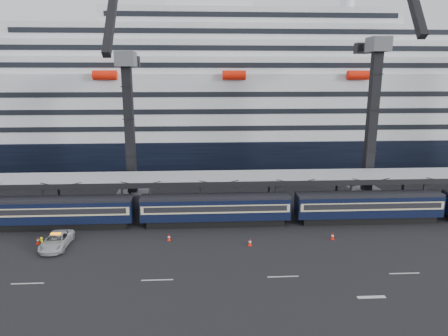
{
  "coord_description": "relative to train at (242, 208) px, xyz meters",
  "views": [
    {
      "loc": [
        -9.54,
        -38.54,
        18.97
      ],
      "look_at": [
        -6.92,
        10.0,
        7.51
      ],
      "focal_mm": 32.0,
      "sensor_mm": 36.0,
      "label": 1
    }
  ],
  "objects": [
    {
      "name": "worker",
      "position": [
        -22.68,
        -6.76,
        -1.4
      ],
      "size": [
        0.69,
        0.67,
        1.6
      ],
      "primitive_type": "imported",
      "rotation": [
        0.0,
        0.0,
        2.41
      ],
      "color": "#CAEA0C",
      "rests_on": "ground"
    },
    {
      "name": "lane_markings",
      "position": [
        12.8,
        -15.23,
        -2.19
      ],
      "size": [
        111.0,
        4.27,
        0.02
      ],
      "color": "beige",
      "rests_on": "ground"
    },
    {
      "name": "traffic_cone_e",
      "position": [
        10.25,
        -5.44,
        -1.79
      ],
      "size": [
        0.42,
        0.42,
        0.84
      ],
      "color": "#FF1D08",
      "rests_on": "ground"
    },
    {
      "name": "canopy",
      "position": [
        4.65,
        4.0,
        3.05
      ],
      "size": [
        130.0,
        6.25,
        5.53
      ],
      "color": "#96999E",
      "rests_on": "ground"
    },
    {
      "name": "pickup_truck",
      "position": [
        -21.4,
        -6.01,
        -1.42
      ],
      "size": [
        2.6,
        5.62,
        1.56
      ],
      "primitive_type": "imported",
      "rotation": [
        0.0,
        0.0,
        0.0
      ],
      "color": "#AAADB1",
      "rests_on": "ground"
    },
    {
      "name": "cruise_ship",
      "position": [
        3.57,
        35.99,
        10.14
      ],
      "size": [
        214.09,
        28.84,
        34.0
      ],
      "color": "black",
      "rests_on": "ground"
    },
    {
      "name": "ground",
      "position": [
        4.65,
        -10.0,
        -2.2
      ],
      "size": [
        260.0,
        260.0,
        0.0
      ],
      "primitive_type": "plane",
      "color": "black",
      "rests_on": "ground"
    },
    {
      "name": "train",
      "position": [
        0.0,
        0.0,
        0.0
      ],
      "size": [
        133.05,
        3.0,
        4.05
      ],
      "color": "black",
      "rests_on": "ground"
    },
    {
      "name": "traffic_cone_b",
      "position": [
        -23.87,
        -4.95,
        -1.77
      ],
      "size": [
        0.43,
        0.43,
        0.86
      ],
      "color": "#FF1D08",
      "rests_on": "ground"
    },
    {
      "name": "traffic_cone_c",
      "position": [
        -9.0,
        -4.77,
        -1.8
      ],
      "size": [
        0.41,
        0.41,
        0.82
      ],
      "color": "#FF1D08",
      "rests_on": "ground"
    },
    {
      "name": "crane_dark_mid",
      "position": [
        19.65,
        7.59,
        11.16
      ],
      "size": [
        4.5,
        18.24,
        39.64
      ],
      "color": "#4C4F54",
      "rests_on": "ground"
    },
    {
      "name": "traffic_cone_d",
      "position": [
        0.32,
        -6.66,
        -1.78
      ],
      "size": [
        0.42,
        0.42,
        0.84
      ],
      "color": "#FF1D08",
      "rests_on": "ground"
    },
    {
      "name": "crane_dark_near",
      "position": [
        -15.35,
        8.59,
        9.73
      ],
      "size": [
        4.5,
        17.75,
        35.08
      ],
      "color": "#4C4F54",
      "rests_on": "ground"
    }
  ]
}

